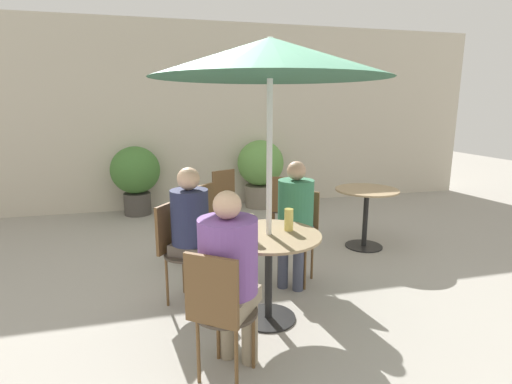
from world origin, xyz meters
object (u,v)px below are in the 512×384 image
at_px(seated_person_0, 295,213).
at_px(beer_glass_0, 249,227).
at_px(cafe_table_near, 269,254).
at_px(umbrella, 270,59).
at_px(bistro_chair_2, 219,306).
at_px(potted_plant_0, 136,174).
at_px(bistro_chair_1, 178,243).
at_px(seated_person_2, 229,268).
at_px(cafe_table_far, 366,205).
at_px(bistro_chair_3, 284,204).
at_px(seated_person_1, 191,224).
at_px(potted_plant_1, 261,169).
at_px(bistro_chair_0, 299,227).
at_px(bistro_chair_5, 197,216).
at_px(bistro_chair_4, 220,195).
at_px(beer_glass_1, 289,220).

relative_size(seated_person_0, beer_glass_0, 6.33).
bearing_deg(cafe_table_near, umbrella, 180.00).
height_order(bistro_chair_2, potted_plant_0, potted_plant_0).
bearing_deg(umbrella, bistro_chair_1, 143.09).
height_order(seated_person_2, beer_glass_0, seated_person_2).
height_order(cafe_table_far, umbrella, umbrella).
height_order(seated_person_0, umbrella, umbrella).
bearing_deg(cafe_table_near, bistro_chair_3, 67.74).
bearing_deg(seated_person_0, bistro_chair_1, -140.41).
bearing_deg(seated_person_1, umbrella, -90.00).
bearing_deg(beer_glass_0, bistro_chair_3, 63.67).
relative_size(potted_plant_0, potted_plant_1, 0.95).
xyz_separation_m(seated_person_0, seated_person_1, (-0.98, -0.14, 0.01)).
bearing_deg(bistro_chair_1, seated_person_2, -129.53).
distance_m(bistro_chair_0, seated_person_0, 0.23).
height_order(bistro_chair_0, potted_plant_0, potted_plant_0).
bearing_deg(seated_person_1, bistro_chair_5, 28.42).
bearing_deg(seated_person_2, bistro_chair_3, -79.54).
height_order(seated_person_1, potted_plant_1, seated_person_1).
bearing_deg(seated_person_0, potted_plant_0, 154.10).
relative_size(bistro_chair_0, bistro_chair_2, 1.00).
bearing_deg(bistro_chair_3, bistro_chair_0, 101.72).
distance_m(seated_person_1, potted_plant_1, 3.45).
xyz_separation_m(cafe_table_far, potted_plant_1, (-0.71, 2.23, 0.11)).
height_order(cafe_table_far, seated_person_0, seated_person_0).
height_order(bistro_chair_2, bistro_chair_4, same).
relative_size(bistro_chair_2, beer_glass_0, 4.64).
distance_m(seated_person_0, umbrella, 1.48).
height_order(cafe_table_near, beer_glass_0, beer_glass_0).
xyz_separation_m(bistro_chair_2, potted_plant_1, (1.40, 4.23, 0.11)).
relative_size(bistro_chair_1, potted_plant_0, 0.82).
bearing_deg(seated_person_2, beer_glass_1, -97.65).
xyz_separation_m(cafe_table_near, beer_glass_1, (0.18, 0.05, 0.26)).
distance_m(bistro_chair_0, umbrella, 1.71).
bearing_deg(seated_person_1, bistro_chair_1, 90.00).
distance_m(seated_person_1, beer_glass_0, 0.63).
bearing_deg(seated_person_1, potted_plant_0, 47.14).
height_order(seated_person_2, potted_plant_1, seated_person_2).
distance_m(bistro_chair_0, beer_glass_0, 1.05).
bearing_deg(bistro_chair_2, umbrella, -90.00).
xyz_separation_m(bistro_chair_5, seated_person_2, (0.00, -1.89, 0.18)).
bearing_deg(bistro_chair_1, bistro_chair_2, -135.00).
height_order(bistro_chair_1, potted_plant_0, potted_plant_0).
relative_size(bistro_chair_1, bistro_chair_4, 1.00).
height_order(cafe_table_near, beer_glass_1, beer_glass_1).
relative_size(bistro_chair_0, potted_plant_1, 0.78).
xyz_separation_m(seated_person_0, umbrella, (-0.42, -0.56, 1.31)).
distance_m(cafe_table_near, bistro_chair_1, 0.84).
relative_size(bistro_chair_0, potted_plant_0, 0.82).
bearing_deg(seated_person_2, seated_person_1, -44.90).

